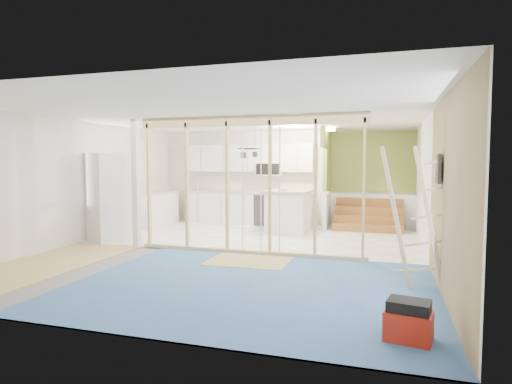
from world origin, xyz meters
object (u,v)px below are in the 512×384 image
(fridge, at_px, (107,197))
(island, at_px, (289,211))
(ladder, at_px, (417,217))
(toolbox, at_px, (409,322))

(fridge, relative_size, island, 1.75)
(fridge, bearing_deg, ladder, 7.30)
(fridge, bearing_deg, toolbox, -7.29)
(island, bearing_deg, ladder, -55.18)
(island, bearing_deg, fridge, -146.05)
(island, xyz_separation_m, toolbox, (2.53, -6.00, -0.32))
(fridge, height_order, island, fridge)
(fridge, relative_size, toolbox, 3.97)
(fridge, height_order, toolbox, fridge)
(island, bearing_deg, toolbox, -65.28)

